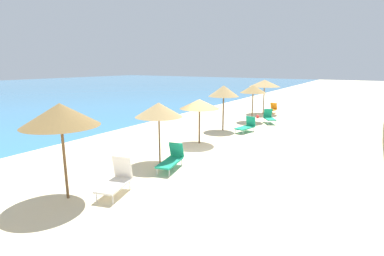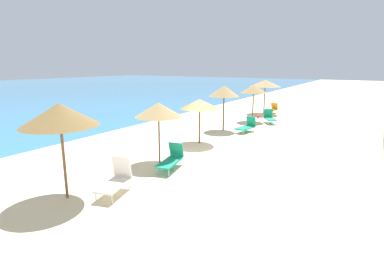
% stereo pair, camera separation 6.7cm
% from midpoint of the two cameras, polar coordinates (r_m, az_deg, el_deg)
% --- Properties ---
extents(ground_plane, '(160.00, 160.00, 0.00)m').
position_cam_midpoint_polar(ground_plane, '(15.05, 3.28, -3.90)').
color(ground_plane, beige).
extents(beach_umbrella_1, '(2.31, 2.31, 3.04)m').
position_cam_midpoint_polar(beach_umbrella_1, '(9.66, -24.13, 2.36)').
color(beach_umbrella_1, brown).
rests_on(beach_umbrella_1, ground_plane).
extents(beach_umbrella_2, '(2.00, 2.00, 2.63)m').
position_cam_midpoint_polar(beach_umbrella_2, '(12.36, -6.37, 3.54)').
color(beach_umbrella_2, brown).
rests_on(beach_umbrella_2, ground_plane).
extents(beach_umbrella_3, '(2.10, 2.10, 2.39)m').
position_cam_midpoint_polar(beach_umbrella_3, '(15.54, 1.60, 4.66)').
color(beach_umbrella_3, brown).
rests_on(beach_umbrella_3, ground_plane).
extents(beach_umbrella_4, '(1.93, 1.93, 2.89)m').
position_cam_midpoint_polar(beach_umbrella_4, '(18.81, 6.33, 7.14)').
color(beach_umbrella_4, brown).
rests_on(beach_umbrella_4, ground_plane).
extents(beach_umbrella_5, '(1.93, 1.93, 2.71)m').
position_cam_midpoint_polar(beach_umbrella_5, '(22.27, 11.98, 7.40)').
color(beach_umbrella_5, brown).
rests_on(beach_umbrella_5, ground_plane).
extents(beach_umbrella_6, '(2.61, 2.61, 2.92)m').
position_cam_midpoint_polar(beach_umbrella_6, '(26.13, 14.11, 8.42)').
color(beach_umbrella_6, brown).
rests_on(beach_umbrella_6, ground_plane).
extents(lounge_chair_0, '(1.50, 1.02, 1.18)m').
position_cam_midpoint_polar(lounge_chair_0, '(10.08, -14.33, -9.55)').
color(lounge_chair_0, white).
rests_on(lounge_chair_0, ground_plane).
extents(lounge_chair_1, '(1.57, 0.91, 0.93)m').
position_cam_midpoint_polar(lounge_chair_1, '(18.84, 10.67, 0.37)').
color(lounge_chair_1, '#199972').
rests_on(lounge_chair_1, ground_plane).
extents(lounge_chair_2, '(1.73, 0.95, 0.98)m').
position_cam_midpoint_polar(lounge_chair_2, '(12.02, -3.88, -6.01)').
color(lounge_chair_2, '#199972').
rests_on(lounge_chair_2, ground_plane).
extents(lounge_chair_3, '(1.41, 0.64, 0.90)m').
position_cam_midpoint_polar(lounge_chair_3, '(26.67, 15.44, 3.57)').
color(lounge_chair_3, orange).
rests_on(lounge_chair_3, ground_plane).
extents(lounge_chair_4, '(1.43, 1.23, 1.01)m').
position_cam_midpoint_polar(lounge_chair_4, '(22.06, 14.93, 2.06)').
color(lounge_chair_4, '#199972').
rests_on(lounge_chair_4, ground_plane).
extents(beach_ball, '(0.26, 0.26, 0.26)m').
position_cam_midpoint_polar(beach_ball, '(24.00, 12.81, 2.19)').
color(beach_ball, red).
rests_on(beach_ball, ground_plane).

